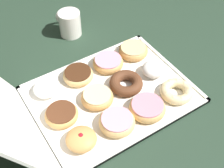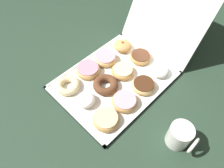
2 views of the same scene
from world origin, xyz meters
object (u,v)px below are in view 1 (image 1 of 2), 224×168
glazed_ring_donut_7 (97,97)px  pink_frosted_donut_5 (108,62)px  powdered_filled_donut_1 (153,69)px  jelly_filled_donut_9 (81,139)px  glazed_ring_donut_2 (133,50)px  chocolate_cake_ring_donut_4 (127,84)px  cruller_donut_0 (177,91)px  coffee_mug (70,23)px  chocolate_frosted_donut_10 (62,115)px  powdered_filled_donut_11 (46,88)px  pink_frosted_donut_6 (117,122)px  chocolate_frosted_donut_8 (78,75)px  donut_box (112,95)px  pink_frosted_donut_3 (147,108)px

glazed_ring_donut_7 → pink_frosted_donut_5: bearing=-44.4°
powdered_filled_donut_1 → jelly_filled_donut_9: size_ratio=0.89×
glazed_ring_donut_2 → chocolate_cake_ring_donut_4: size_ratio=0.97×
cruller_donut_0 → glazed_ring_donut_7: bearing=63.0°
cruller_donut_0 → coffee_mug: size_ratio=1.03×
chocolate_frosted_donut_10 → powdered_filled_donut_11: powdered_filled_donut_11 is taller
pink_frosted_donut_6 → chocolate_frosted_donut_8: bearing=0.8°
pink_frosted_donut_5 → coffee_mug: (0.26, 0.02, 0.03)m
chocolate_frosted_donut_10 → chocolate_frosted_donut_8: bearing=-44.4°
donut_box → pink_frosted_donut_3: size_ratio=4.45×
pink_frosted_donut_6 → chocolate_frosted_donut_10: 0.17m
donut_box → cruller_donut_0: cruller_donut_0 is taller
pink_frosted_donut_5 → powdered_filled_donut_11: size_ratio=1.25×
powdered_filled_donut_1 → chocolate_frosted_donut_10: bearing=90.9°
chocolate_cake_ring_donut_4 → chocolate_frosted_donut_8: size_ratio=1.07×
pink_frosted_donut_6 → jelly_filled_donut_9: (0.00, 0.12, 0.00)m
jelly_filled_donut_9 → pink_frosted_donut_6: bearing=-91.4°
cruller_donut_0 → chocolate_frosted_donut_10: 0.39m
cruller_donut_0 → glazed_ring_donut_7: (0.12, 0.24, 0.00)m
donut_box → jelly_filled_donut_9: (-0.12, 0.18, 0.03)m
pink_frosted_donut_5 → glazed_ring_donut_2: bearing=-87.5°
donut_box → cruller_donut_0: 0.22m
cruller_donut_0 → chocolate_frosted_donut_10: size_ratio=1.04×
glazed_ring_donut_2 → chocolate_frosted_donut_10: same height
powdered_filled_donut_1 → glazed_ring_donut_7: (-0.00, 0.23, -0.01)m
glazed_ring_donut_2 → chocolate_frosted_donut_8: size_ratio=1.04×
coffee_mug → glazed_ring_donut_2: bearing=-151.7°
donut_box → glazed_ring_donut_2: glazed_ring_donut_2 is taller
donut_box → cruller_donut_0: (-0.12, -0.18, 0.02)m
cruller_donut_0 → jelly_filled_donut_9: size_ratio=1.21×
chocolate_cake_ring_donut_4 → powdered_filled_donut_11: powdered_filled_donut_11 is taller
coffee_mug → chocolate_frosted_donut_8: bearing=158.3°
donut_box → coffee_mug: coffee_mug is taller
glazed_ring_donut_2 → coffee_mug: size_ratio=1.04×
powdered_filled_donut_11 → coffee_mug: 0.34m
coffee_mug → chocolate_frosted_donut_10: bearing=149.4°
donut_box → jelly_filled_donut_9: jelly_filled_donut_9 is taller
powdered_filled_donut_11 → glazed_ring_donut_2: bearing=-89.7°
pink_frosted_donut_5 → glazed_ring_donut_7: (-0.12, 0.12, -0.00)m
cruller_donut_0 → jelly_filled_donut_9: (0.01, 0.36, 0.01)m
cruller_donut_0 → pink_frosted_donut_6: size_ratio=0.98×
powdered_filled_donut_1 → pink_frosted_donut_3: powdered_filled_donut_1 is taller
cruller_donut_0 → glazed_ring_donut_2: size_ratio=1.00×
powdered_filled_donut_1 → pink_frosted_donut_3: 0.18m
chocolate_frosted_donut_10 → pink_frosted_donut_6: bearing=-131.2°
pink_frosted_donut_6 → chocolate_frosted_donut_8: pink_frosted_donut_6 is taller
chocolate_cake_ring_donut_4 → pink_frosted_donut_5: 0.13m
glazed_ring_donut_7 → chocolate_cake_ring_donut_4: bearing=-92.0°
donut_box → pink_frosted_donut_5: 0.14m
glazed_ring_donut_7 → chocolate_frosted_donut_8: size_ratio=1.01×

